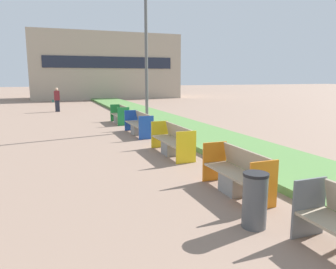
% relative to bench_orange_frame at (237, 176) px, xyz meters
% --- Properties ---
extents(planter_grass_strip, '(2.80, 120.00, 0.18)m').
position_rel_bench_orange_frame_xyz_m(planter_grass_strip, '(2.26, 4.82, -0.27)').
color(planter_grass_strip, '#568442').
rests_on(planter_grass_strip, ground).
extents(building_backdrop, '(16.33, 7.14, 7.22)m').
position_rel_bench_orange_frame_xyz_m(building_backdrop, '(3.06, 33.30, 3.25)').
color(building_backdrop, tan).
rests_on(building_backdrop, ground).
extents(bench_orange_frame, '(0.65, 1.93, 0.94)m').
position_rel_bench_orange_frame_xyz_m(bench_orange_frame, '(0.00, 0.00, 0.00)').
color(bench_orange_frame, gray).
rests_on(bench_orange_frame, ground).
extents(bench_yellow_frame, '(0.65, 2.35, 0.94)m').
position_rel_bench_orange_frame_xyz_m(bench_yellow_frame, '(0.01, 3.79, 0.01)').
color(bench_yellow_frame, gray).
rests_on(bench_yellow_frame, ground).
extents(bench_blue_frame, '(0.65, 2.46, 0.94)m').
position_rel_bench_orange_frame_xyz_m(bench_blue_frame, '(0.01, 7.79, 0.02)').
color(bench_blue_frame, gray).
rests_on(bench_blue_frame, ground).
extents(bench_green_frame, '(0.65, 1.94, 0.94)m').
position_rel_bench_orange_frame_xyz_m(bench_green_frame, '(0.00, 11.52, 0.00)').
color(bench_green_frame, gray).
rests_on(bench_green_frame, ground).
extents(litter_bin, '(0.42, 0.42, 0.93)m').
position_rel_bench_orange_frame_xyz_m(litter_bin, '(-0.63, -1.51, 0.11)').
color(litter_bin, '#4C4F51').
rests_on(litter_bin, ground).
extents(street_lamp_post, '(0.24, 0.44, 8.46)m').
position_rel_bench_orange_frame_xyz_m(street_lamp_post, '(0.61, 8.59, 4.26)').
color(street_lamp_post, '#56595B').
rests_on(street_lamp_post, ground).
extents(pedestrian_walking, '(0.53, 0.24, 1.71)m').
position_rel_bench_orange_frame_xyz_m(pedestrian_walking, '(-2.94, 18.87, 0.51)').
color(pedestrian_walking, '#232633').
rests_on(pedestrian_walking, ground).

